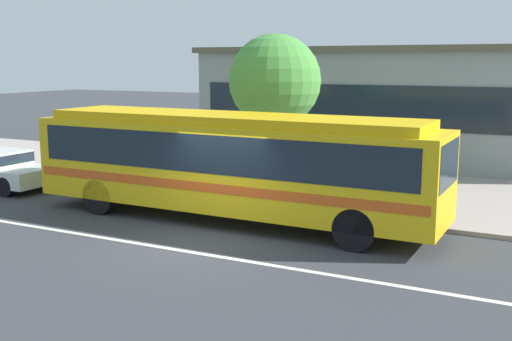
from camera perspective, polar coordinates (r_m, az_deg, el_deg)
The scene contains 9 objects.
ground_plane at distance 14.91m, azimuth -4.81°, elevation -6.59°, with size 120.00×120.00×0.00m, color #35383C.
sidewalk_slab at distance 21.37m, azimuth 5.69°, elevation -1.34°, with size 60.00×8.00×0.12m, color #A5968F.
lane_stripe_center at distance 14.26m, azimuth -6.52°, elevation -7.38°, with size 56.00×0.16×0.01m, color silver.
transit_bus at distance 16.49m, azimuth -2.37°, elevation 1.02°, with size 11.37×2.55×2.88m.
pedestrian_waiting_near_sign at distance 17.91m, azimuth 16.37°, elevation -0.51°, with size 0.46×0.46×1.69m.
pedestrian_walking_along_curb at distance 17.38m, azimuth 5.83°, elevation -0.50°, with size 0.47×0.47×1.67m.
pedestrian_standing_by_tree at distance 21.78m, azimuth -9.47°, elevation 1.54°, with size 0.35×0.35×1.67m.
street_tree_near_stop at distance 20.47m, azimuth 1.75°, elevation 8.21°, with size 3.03×3.03×5.02m.
station_building at distance 27.50m, azimuth 11.89°, elevation 6.01°, with size 15.24×7.10×4.83m.
Camera 1 is at (7.55, -12.12, 4.26)m, focal length 43.49 mm.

